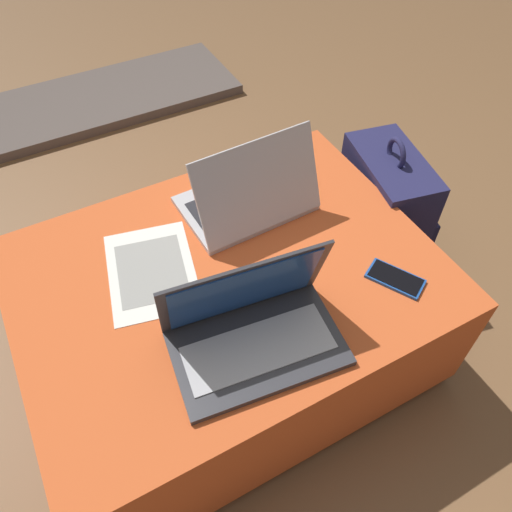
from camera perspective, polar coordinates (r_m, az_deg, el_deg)
name	(u,v)px	position (r m, az deg, el deg)	size (l,w,h in m)	color
ground_plane	(233,352)	(1.57, -2.62, -10.92)	(14.00, 14.00, 0.00)	brown
ottoman	(231,316)	(1.40, -2.91, -6.85)	(1.04, 0.79, 0.40)	maroon
laptop_near	(253,328)	(1.09, -0.37, -8.20)	(0.39, 0.27, 0.23)	#333338
laptop_far	(249,197)	(1.35, -0.77, 6.71)	(0.35, 0.25, 0.24)	#B7B7BC
cell_phone	(395,279)	(1.27, 15.63, -2.50)	(0.13, 0.15, 0.01)	#1E4C9E
backpack	(384,211)	(1.72, 14.42, 4.96)	(0.29, 0.36, 0.49)	#23234C
paper_sheet	(151,270)	(1.27, -11.88, -1.63)	(0.27, 0.33, 0.00)	silver
fireplace_hearth	(91,102)	(2.65, -18.37, 16.39)	(1.40, 0.50, 0.04)	#564C47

